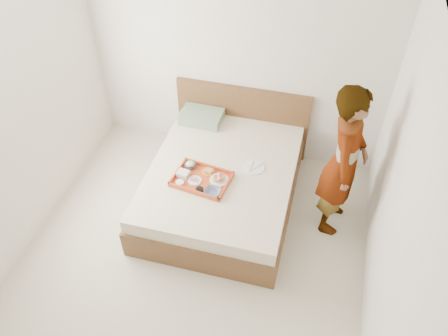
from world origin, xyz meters
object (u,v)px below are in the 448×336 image
tray (202,179)px  person (344,162)px  dinner_plate (254,167)px  bed (222,186)px

tray → person: size_ratio=0.33×
tray → dinner_plate: tray is taller
bed → dinner_plate: dinner_plate is taller
bed → person: size_ratio=1.13×
dinner_plate → person: 0.98m
dinner_plate → person: (0.91, -0.06, 0.35)m
bed → person: 1.39m
tray → person: person is taller
bed → dinner_plate: size_ratio=8.70×
bed → dinner_plate: 0.45m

